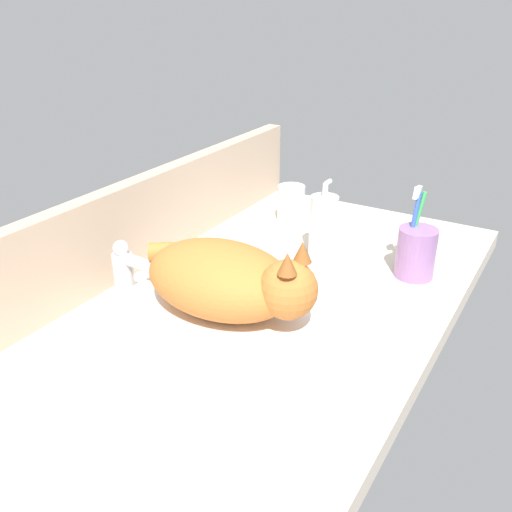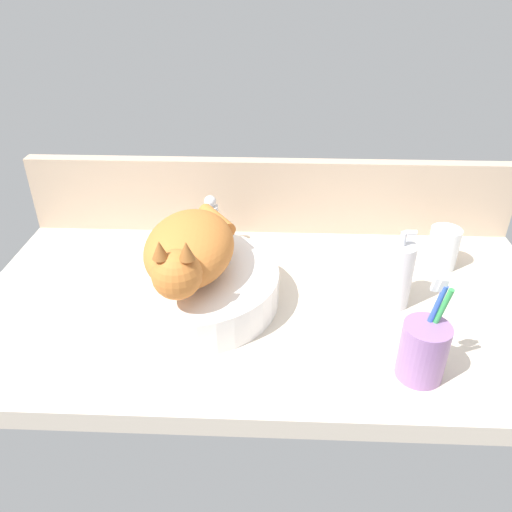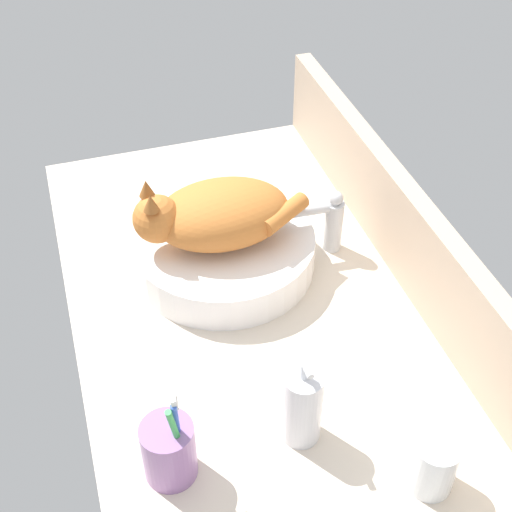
{
  "view_description": "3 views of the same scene",
  "coord_description": "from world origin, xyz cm",
  "px_view_note": "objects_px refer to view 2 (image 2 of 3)",
  "views": [
    {
      "loc": [
        -78.88,
        -46.36,
        53.72
      ],
      "look_at": [
        -2.66,
        -0.92,
        11.36
      ],
      "focal_mm": 40.0,
      "sensor_mm": 36.0,
      "label": 1
    },
    {
      "loc": [
        1.43,
        -83.89,
        60.63
      ],
      "look_at": [
        -2.07,
        -0.02,
        9.96
      ],
      "focal_mm": 35.0,
      "sensor_mm": 36.0,
      "label": 2
    },
    {
      "loc": [
        84.43,
        -26.35,
        93.02
      ],
      "look_at": [
        -5.48,
        1.82,
        9.29
      ],
      "focal_mm": 50.0,
      "sensor_mm": 36.0,
      "label": 3
    }
  ],
  "objects_px": {
    "water_glass": "(443,250)",
    "soap_dispenser": "(397,275)",
    "cat": "(189,250)",
    "toothbrush_cup": "(423,350)",
    "sink_basin": "(193,286)",
    "faucet": "(210,223)"
  },
  "relations": [
    {
      "from": "soap_dispenser",
      "to": "cat",
      "type": "bearing_deg",
      "value": -176.83
    },
    {
      "from": "faucet",
      "to": "soap_dispenser",
      "type": "height_order",
      "value": "soap_dispenser"
    },
    {
      "from": "faucet",
      "to": "soap_dispenser",
      "type": "xyz_separation_m",
      "value": [
        0.39,
        -0.2,
        -0.0
      ]
    },
    {
      "from": "cat",
      "to": "toothbrush_cup",
      "type": "bearing_deg",
      "value": -23.65
    },
    {
      "from": "sink_basin",
      "to": "soap_dispenser",
      "type": "relative_size",
      "value": 2.06
    },
    {
      "from": "sink_basin",
      "to": "water_glass",
      "type": "height_order",
      "value": "water_glass"
    },
    {
      "from": "faucet",
      "to": "water_glass",
      "type": "bearing_deg",
      "value": -5.45
    },
    {
      "from": "faucet",
      "to": "water_glass",
      "type": "distance_m",
      "value": 0.53
    },
    {
      "from": "cat",
      "to": "soap_dispenser",
      "type": "distance_m",
      "value": 0.41
    },
    {
      "from": "toothbrush_cup",
      "to": "water_glass",
      "type": "height_order",
      "value": "toothbrush_cup"
    },
    {
      "from": "sink_basin",
      "to": "toothbrush_cup",
      "type": "xyz_separation_m",
      "value": [
        0.41,
        -0.19,
        0.02
      ]
    },
    {
      "from": "cat",
      "to": "toothbrush_cup",
      "type": "relative_size",
      "value": 1.73
    },
    {
      "from": "cat",
      "to": "toothbrush_cup",
      "type": "xyz_separation_m",
      "value": [
        0.41,
        -0.18,
        -0.08
      ]
    },
    {
      "from": "faucet",
      "to": "soap_dispenser",
      "type": "bearing_deg",
      "value": -26.78
    },
    {
      "from": "soap_dispenser",
      "to": "toothbrush_cup",
      "type": "xyz_separation_m",
      "value": [
        0.0,
        -0.2,
        -0.01
      ]
    },
    {
      "from": "sink_basin",
      "to": "soap_dispenser",
      "type": "distance_m",
      "value": 0.41
    },
    {
      "from": "soap_dispenser",
      "to": "sink_basin",
      "type": "bearing_deg",
      "value": -178.76
    },
    {
      "from": "toothbrush_cup",
      "to": "soap_dispenser",
      "type": "bearing_deg",
      "value": 91.34
    },
    {
      "from": "sink_basin",
      "to": "toothbrush_cup",
      "type": "relative_size",
      "value": 1.85
    },
    {
      "from": "water_glass",
      "to": "soap_dispenser",
      "type": "bearing_deg",
      "value": -132.27
    },
    {
      "from": "toothbrush_cup",
      "to": "water_glass",
      "type": "relative_size",
      "value": 1.98
    },
    {
      "from": "sink_basin",
      "to": "cat",
      "type": "relative_size",
      "value": 1.07
    }
  ]
}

